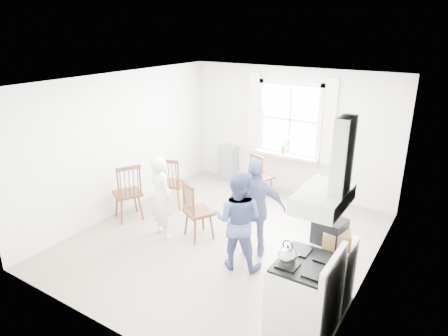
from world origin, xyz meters
TOP-DOWN VIEW (x-y plane):
  - room_shell at (0.00, 0.00)m, footprint 4.62×5.12m
  - window_assembly at (0.00, 2.45)m, footprint 1.88×0.24m
  - range_hood at (2.07, -1.35)m, footprint 0.45×0.76m
  - shelf_unit at (-1.40, 2.33)m, footprint 0.40×0.30m
  - gas_stove at (1.91, -1.35)m, footprint 0.68×0.76m
  - kettle at (1.73, -1.49)m, footprint 0.21×0.21m
  - low_cabinet at (1.98, -0.65)m, footprint 0.50×0.55m
  - stereo_stack at (1.94, -0.72)m, footprint 0.39×0.36m
  - cardboard_box at (2.05, -0.79)m, footprint 0.37×0.32m
  - windsor_chair_a at (-1.52, 0.45)m, footprint 0.55×0.54m
  - windsor_chair_b at (-0.45, -0.28)m, footprint 0.58×0.57m
  - windsor_chair_c at (-1.80, -0.36)m, footprint 0.61×0.61m
  - person_left at (-0.95, -0.45)m, footprint 0.65×0.65m
  - person_mid at (0.57, -0.56)m, footprint 0.88×0.88m
  - person_right at (0.63, -0.14)m, footprint 1.20×1.20m
  - potted_plant at (-0.03, 2.36)m, footprint 0.27×0.27m
  - windsor_chair_d at (-0.33, 1.80)m, footprint 0.51×0.50m

SIDE VIEW (x-z plane):
  - shelf_unit at x=-1.40m, z-range 0.00..0.80m
  - low_cabinet at x=1.98m, z-range 0.00..0.90m
  - gas_stove at x=1.91m, z-range -0.08..1.04m
  - windsor_chair_d at x=-0.33m, z-range 0.10..1.05m
  - windsor_chair_b at x=-0.45m, z-range 0.11..1.13m
  - windsor_chair_a at x=-1.52m, z-range 0.11..1.14m
  - windsor_chair_c at x=-1.80m, z-range 0.12..1.20m
  - person_left at x=-0.95m, z-range 0.00..1.41m
  - person_mid at x=0.57m, z-range 0.00..1.49m
  - person_right at x=0.63m, z-range 0.00..1.55m
  - cardboard_box at x=2.05m, z-range 0.90..1.10m
  - potted_plant at x=-0.03m, z-range 0.85..1.22m
  - kettle at x=1.73m, z-range 0.90..1.19m
  - stereo_stack at x=1.94m, z-range 0.90..1.21m
  - room_shell at x=0.00m, z-range -0.02..2.62m
  - window_assembly at x=0.00m, z-range 0.61..2.31m
  - range_hood at x=2.07m, z-range 1.43..2.37m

